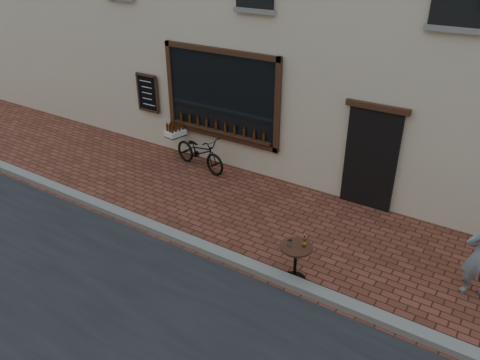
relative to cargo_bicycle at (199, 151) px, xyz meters
The scene contains 4 objects.
ground 3.77m from the cargo_bicycle, 52.49° to the right, with size 90.00×90.00×0.00m, color #53271A.
kerb 3.61m from the cargo_bicycle, 50.54° to the right, with size 90.00×0.25×0.12m, color slate.
cargo_bicycle is the anchor object (origin of this frame).
bistro_table 4.81m from the cargo_bicycle, 32.98° to the right, with size 0.55×0.55×0.95m.
Camera 1 is at (4.40, -5.49, 5.31)m, focal length 35.00 mm.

